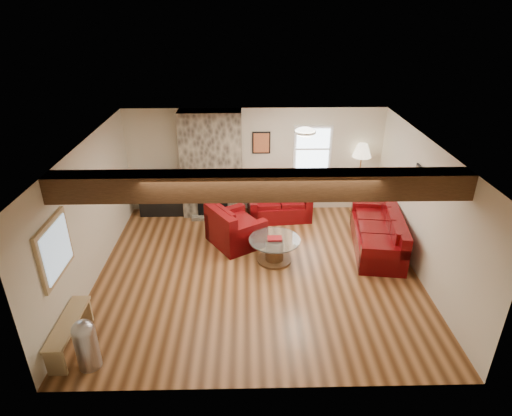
{
  "coord_description": "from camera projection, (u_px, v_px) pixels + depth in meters",
  "views": [
    {
      "loc": [
        -0.19,
        -6.83,
        4.67
      ],
      "look_at": [
        -0.02,
        0.4,
        1.15
      ],
      "focal_mm": 30.0,
      "sensor_mm": 36.0,
      "label": 1
    }
  ],
  "objects": [
    {
      "name": "tv_cabinet",
      "position": [
        163.0,
        203.0,
        10.3
      ],
      "size": [
        1.06,
        0.42,
        0.53
      ],
      "primitive_type": "cube",
      "color": "black",
      "rests_on": "floor"
    },
    {
      "name": "back_window",
      "position": [
        313.0,
        149.0,
        9.97
      ],
      "size": [
        0.9,
        0.08,
        1.1
      ],
      "primitive_type": null,
      "color": "white",
      "rests_on": "room"
    },
    {
      "name": "television",
      "position": [
        161.0,
        184.0,
        10.08
      ],
      "size": [
        0.81,
        0.11,
        0.47
      ],
      "primitive_type": "imported",
      "color": "black",
      "rests_on": "tv_cabinet"
    },
    {
      "name": "hatch_window",
      "position": [
        55.0,
        249.0,
        6.14
      ],
      "size": [
        0.08,
        1.0,
        0.9
      ],
      "primitive_type": null,
      "color": "tan",
      "rests_on": "room"
    },
    {
      "name": "room",
      "position": [
        258.0,
        213.0,
        7.64
      ],
      "size": [
        8.0,
        8.0,
        8.0
      ],
      "color": "#522F15",
      "rests_on": "ground"
    },
    {
      "name": "chimney_breast",
      "position": [
        212.0,
        166.0,
        9.87
      ],
      "size": [
        1.4,
        0.67,
        2.5
      ],
      "color": "#332D27",
      "rests_on": "floor"
    },
    {
      "name": "artwork_back",
      "position": [
        261.0,
        143.0,
        9.88
      ],
      "size": [
        0.42,
        0.06,
        0.52
      ],
      "primitive_type": null,
      "color": "black",
      "rests_on": "room"
    },
    {
      "name": "artwork_right",
      "position": [
        420.0,
        179.0,
        7.75
      ],
      "size": [
        0.06,
        0.55,
        0.42
      ],
      "primitive_type": null,
      "color": "black",
      "rests_on": "room"
    },
    {
      "name": "oak_beam",
      "position": [
        260.0,
        185.0,
        6.05
      ],
      "size": [
        6.0,
        0.36,
        0.38
      ],
      "primitive_type": "cube",
      "color": "#311E0E",
      "rests_on": "room"
    },
    {
      "name": "coal_bucket",
      "position": [
        238.0,
        221.0,
        9.71
      ],
      "size": [
        0.33,
        0.33,
        0.31
      ],
      "primitive_type": null,
      "color": "gray",
      "rests_on": "floor"
    },
    {
      "name": "armchair_red",
      "position": [
        236.0,
        225.0,
        8.96
      ],
      "size": [
        1.35,
        1.39,
        0.85
      ],
      "primitive_type": null,
      "rotation": [
        0.0,
        0.0,
        2.14
      ],
      "color": "#4E0508",
      "rests_on": "floor"
    },
    {
      "name": "floor_lamp",
      "position": [
        362.0,
        154.0,
        9.89
      ],
      "size": [
        0.44,
        0.44,
        1.7
      ],
      "color": "tan",
      "rests_on": "floor"
    },
    {
      "name": "ceiling_dome",
      "position": [
        305.0,
        133.0,
        7.94
      ],
      "size": [
        0.4,
        0.4,
        0.18
      ],
      "primitive_type": null,
      "color": "#F0E5CC",
      "rests_on": "room"
    },
    {
      "name": "pine_bench",
      "position": [
        70.0,
        334.0,
        6.32
      ],
      "size": [
        0.28,
        1.21,
        0.45
      ],
      "primitive_type": null,
      "color": "tan",
      "rests_on": "floor"
    },
    {
      "name": "sofa_three",
      "position": [
        377.0,
        231.0,
        8.77
      ],
      "size": [
        1.17,
        2.21,
        0.81
      ],
      "primitive_type": null,
      "rotation": [
        0.0,
        0.0,
        -1.71
      ],
      "color": "#4E0508",
      "rests_on": "floor"
    },
    {
      "name": "pedal_bin",
      "position": [
        86.0,
        344.0,
        5.9
      ],
      "size": [
        0.41,
        0.41,
        0.79
      ],
      "primitive_type": null,
      "rotation": [
        0.0,
        0.0,
        -0.35
      ],
      "color": "#A7A7AC",
      "rests_on": "floor"
    },
    {
      "name": "coffee_table",
      "position": [
        274.0,
        250.0,
        8.4
      ],
      "size": [
        1.01,
        1.01,
        0.53
      ],
      "color": "#432515",
      "rests_on": "floor"
    },
    {
      "name": "loveseat",
      "position": [
        279.0,
        203.0,
        10.04
      ],
      "size": [
        1.5,
        0.95,
        0.76
      ],
      "primitive_type": null,
      "rotation": [
        0.0,
        0.0,
        0.09
      ],
      "color": "#4E0508",
      "rests_on": "floor"
    }
  ]
}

